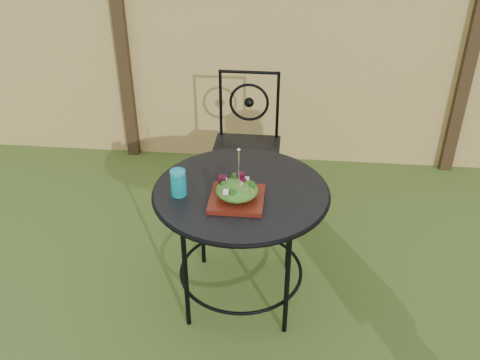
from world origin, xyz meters
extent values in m
cube|color=#EECB76|center=(0.00, 2.20, 0.90)|extent=(8.00, 0.05, 1.80)
cube|color=black|center=(-1.30, 2.15, 0.95)|extent=(0.09, 0.09, 1.90)
cube|color=black|center=(1.30, 2.15, 0.95)|extent=(0.09, 0.09, 1.90)
cylinder|color=black|center=(-0.22, 0.52, 0.71)|extent=(0.90, 0.90, 0.02)
torus|color=black|center=(-0.22, 0.52, 0.71)|extent=(0.92, 0.92, 0.02)
torus|color=black|center=(-0.22, 0.52, 0.18)|extent=(0.70, 0.70, 0.02)
cylinder|color=black|center=(0.04, 0.79, 0.35)|extent=(0.03, 0.03, 0.71)
cylinder|color=black|center=(-0.48, 0.79, 0.35)|extent=(0.03, 0.03, 0.71)
cylinder|color=black|center=(-0.48, 0.26, 0.35)|extent=(0.03, 0.03, 0.71)
cylinder|color=black|center=(0.04, 0.26, 0.35)|extent=(0.03, 0.03, 0.71)
cube|color=black|center=(-0.27, 1.45, 0.45)|extent=(0.46, 0.46, 0.03)
cylinder|color=black|center=(-0.27, 1.66, 0.94)|extent=(0.42, 0.02, 0.02)
torus|color=black|center=(-0.27, 1.66, 0.72)|extent=(0.28, 0.02, 0.28)
cylinder|color=black|center=(-0.47, 1.25, 0.22)|extent=(0.02, 0.02, 0.44)
cylinder|color=black|center=(-0.07, 1.25, 0.22)|extent=(0.02, 0.02, 0.44)
cylinder|color=black|center=(-0.47, 1.65, 0.22)|extent=(0.02, 0.02, 0.44)
cylinder|color=black|center=(-0.07, 1.65, 0.22)|extent=(0.02, 0.02, 0.44)
cylinder|color=black|center=(-0.47, 1.66, 0.70)|extent=(0.02, 0.02, 0.50)
cylinder|color=black|center=(-0.07, 1.66, 0.70)|extent=(0.02, 0.02, 0.50)
cube|color=#4E120B|center=(-0.23, 0.42, 0.74)|extent=(0.27, 0.27, 0.02)
ellipsoid|color=#235614|center=(-0.23, 0.42, 0.79)|extent=(0.21, 0.21, 0.08)
cylinder|color=silver|center=(-0.22, 0.42, 0.92)|extent=(0.01, 0.01, 0.18)
cylinder|color=#0E99A5|center=(-0.53, 0.45, 0.79)|extent=(0.08, 0.08, 0.14)
camera|label=1|loc=(0.01, -1.79, 2.21)|focal=40.00mm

